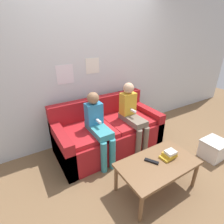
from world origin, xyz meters
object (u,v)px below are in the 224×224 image
person_right (132,114)px  tv_remote (152,161)px  storage_box (213,149)px  person_left (98,125)px  coffee_table (158,166)px  couch (108,133)px

person_right → tv_remote: person_right is taller
person_right → storage_box: bearing=-44.1°
tv_remote → person_right: bearing=37.2°
storage_box → person_right: bearing=135.9°
person_right → person_left: bearing=-179.4°
coffee_table → person_right: (0.28, 0.88, 0.26)m
person_right → storage_box: person_right is taller
person_left → person_right: person_right is taller
couch → person_right: size_ratio=1.54×
person_right → couch: bearing=151.0°
couch → tv_remote: 1.03m
coffee_table → tv_remote: size_ratio=5.80×
couch → storage_box: couch is taller
person_left → tv_remote: person_left is taller
tv_remote → storage_box: tv_remote is taller
couch → tv_remote: size_ratio=10.29×
person_right → storage_box: size_ratio=3.04×
couch → person_right: 0.52m
couch → person_right: bearing=-29.0°
person_right → storage_box: 1.39m
person_left → storage_box: person_left is taller
couch → person_left: bearing=-143.7°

